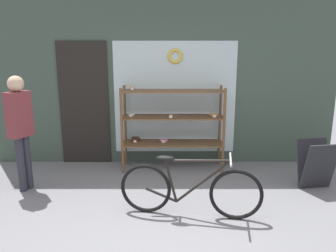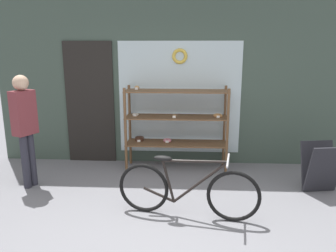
# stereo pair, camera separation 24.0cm
# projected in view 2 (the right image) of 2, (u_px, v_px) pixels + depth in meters

# --- Properties ---
(ground_plane) EXTENTS (30.00, 30.00, 0.00)m
(ground_plane) POSITION_uv_depth(u_px,v_px,m) (154.00, 244.00, 3.40)
(ground_plane) COLOR slate
(storefront_facade) EXTENTS (5.92, 0.13, 3.31)m
(storefront_facade) POSITION_uv_depth(u_px,v_px,m) (166.00, 70.00, 5.53)
(storefront_facade) COLOR #3D4C42
(storefront_facade) RESTS_ON ground_plane
(display_case) EXTENTS (1.66, 0.46, 1.38)m
(display_case) POSITION_uv_depth(u_px,v_px,m) (176.00, 120.00, 5.35)
(display_case) COLOR brown
(display_case) RESTS_ON ground_plane
(bicycle) EXTENTS (1.69, 0.46, 0.76)m
(bicycle) POSITION_uv_depth(u_px,v_px,m) (187.00, 190.00, 3.89)
(bicycle) COLOR black
(bicycle) RESTS_ON ground_plane
(sandwich_board) EXTENTS (0.53, 0.45, 0.69)m
(sandwich_board) POSITION_uv_depth(u_px,v_px,m) (321.00, 168.00, 4.57)
(sandwich_board) COLOR #232328
(sandwich_board) RESTS_ON ground_plane
(pedestrian) EXTENTS (0.30, 0.37, 1.63)m
(pedestrian) POSITION_uv_depth(u_px,v_px,m) (25.00, 123.00, 4.61)
(pedestrian) COLOR #282833
(pedestrian) RESTS_ON ground_plane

